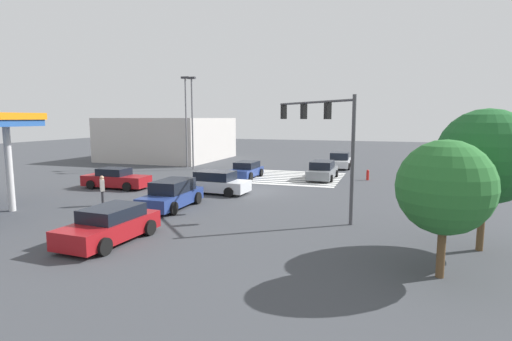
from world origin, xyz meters
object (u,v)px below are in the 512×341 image
object	(u,v)px
car_2	(340,161)
car_6	(322,171)
car_1	(217,183)
street_light_pole_a	(186,114)
pedestrian	(102,189)
tree_corner_b	(486,157)
tree_corner_a	(445,187)
fire_hydrant	(368,175)
car_3	(116,179)
car_4	(110,225)
traffic_signal_mast	(323,127)
street_light_pole_b	(192,115)
car_5	(172,195)
car_0	(246,170)

from	to	relation	value
car_2	car_6	distance (m)	8.11
car_1	street_light_pole_a	size ratio (longest dim) A/B	0.48
pedestrian	tree_corner_b	distance (m)	19.42
tree_corner_a	fire_hydrant	xyz separation A→B (m)	(3.28, -20.14, -2.49)
car_3	tree_corner_b	world-z (taller)	tree_corner_b
car_4	traffic_signal_mast	bearing A→B (deg)	137.97
car_6	street_light_pole_b	world-z (taller)	street_light_pole_b
car_4	fire_hydrant	world-z (taller)	car_4
car_5	car_0	bearing A→B (deg)	178.98
car_4	car_6	world-z (taller)	car_6
traffic_signal_mast	car_6	bearing A→B (deg)	-36.14
car_3	car_6	world-z (taller)	car_6
pedestrian	street_light_pole_b	size ratio (longest dim) A/B	0.20
car_0	car_3	xyz separation A→B (m)	(7.18, 7.92, 0.02)
car_5	pedestrian	distance (m)	4.19
car_0	car_1	world-z (taller)	car_1
car_2	car_5	size ratio (longest dim) A/B	0.98
pedestrian	fire_hydrant	distance (m)	20.48
car_3	street_light_pole_b	size ratio (longest dim) A/B	0.54
fire_hydrant	car_4	bearing A→B (deg)	65.78
traffic_signal_mast	car_6	size ratio (longest dim) A/B	1.28
car_4	fire_hydrant	size ratio (longest dim) A/B	5.29
car_2	car_4	bearing A→B (deg)	165.83
car_6	car_5	bearing A→B (deg)	155.36
car_6	pedestrian	xyz separation A→B (m)	(10.49, 14.19, 0.27)
car_3	street_light_pole_b	world-z (taller)	street_light_pole_b
traffic_signal_mast	car_5	world-z (taller)	traffic_signal_mast
street_light_pole_b	tree_corner_a	distance (m)	29.77
car_6	car_1	bearing A→B (deg)	146.61
car_2	street_light_pole_a	xyz separation A→B (m)	(15.02, 4.50, 4.68)
car_5	pedestrian	size ratio (longest dim) A/B	2.65
car_1	tree_corner_b	world-z (taller)	tree_corner_b
traffic_signal_mast	car_0	distance (m)	14.35
car_0	car_2	bearing A→B (deg)	145.42
car_5	tree_corner_a	bearing A→B (deg)	64.47
tree_corner_b	fire_hydrant	size ratio (longest dim) A/B	6.31
car_3	street_light_pole_a	size ratio (longest dim) A/B	0.53
car_0	street_light_pole_a	distance (m)	10.62
car_2	street_light_pole_a	bearing A→B (deg)	104.69
street_light_pole_b	fire_hydrant	xyz separation A→B (m)	(-16.81, 1.69, -4.89)
street_light_pole_b	tree_corner_b	size ratio (longest dim) A/B	1.66
fire_hydrant	traffic_signal_mast	bearing A→B (deg)	82.39
tree_corner_a	fire_hydrant	world-z (taller)	tree_corner_a
car_0	car_5	xyz separation A→B (m)	(0.03, 12.26, 0.10)
car_0	car_1	bearing A→B (deg)	6.02
car_6	street_light_pole_a	distance (m)	15.71
car_0	tree_corner_a	world-z (taller)	tree_corner_a
traffic_signal_mast	street_light_pole_b	size ratio (longest dim) A/B	0.68
car_1	car_5	world-z (taller)	car_5
car_4	tree_corner_a	bearing A→B (deg)	93.79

